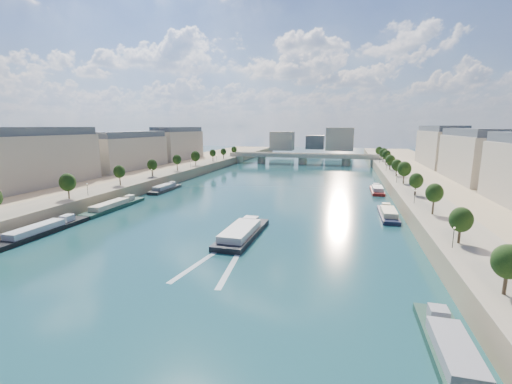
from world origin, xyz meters
The scene contains 17 objects.
ground centered at (0.00, 100.00, 0.00)m, with size 700.00×700.00×0.00m, color #0B2A31.
quay_left centered at (-72.00, 100.00, 2.50)m, with size 44.00×520.00×5.00m, color #9E8460.
quay_right centered at (72.00, 100.00, 2.50)m, with size 44.00×520.00×5.00m, color #9E8460.
pave_left centered at (-57.00, 100.00, 5.05)m, with size 14.00×520.00×0.10m, color gray.
pave_right centered at (57.00, 100.00, 5.05)m, with size 14.00×520.00×0.10m, color gray.
trees_left centered at (-55.00, 102.00, 10.48)m, with size 4.80×268.80×8.26m.
trees_right centered at (55.00, 110.00, 10.48)m, with size 4.80×268.80×8.26m.
lamps_left centered at (-52.50, 90.00, 7.78)m, with size 0.36×200.36×4.28m.
lamps_right centered at (52.50, 105.00, 7.78)m, with size 0.36×200.36×4.28m.
buildings_left centered at (-85.00, 112.00, 16.45)m, with size 16.00×226.00×23.20m.
buildings_right centered at (85.00, 112.00, 16.45)m, with size 16.00×226.00×23.20m.
skyline centered at (3.19, 319.52, 14.66)m, with size 79.00×42.00×22.00m.
bridge centered at (0.00, 233.31, 5.08)m, with size 112.00×12.00×8.15m.
tour_barge centered at (6.58, 55.95, 0.97)m, with size 8.07×26.60×3.69m.
wake centered at (6.58, 39.31, 0.02)m, with size 10.76×25.99×0.04m.
moored_barges_left centered at (-45.50, 44.02, 0.84)m, with size 5.00×152.87×3.60m.
moored_barges_right centered at (45.50, 50.25, 0.84)m, with size 5.00×161.93×3.60m.
Camera 1 is at (31.78, -25.53, 28.22)m, focal length 24.00 mm.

